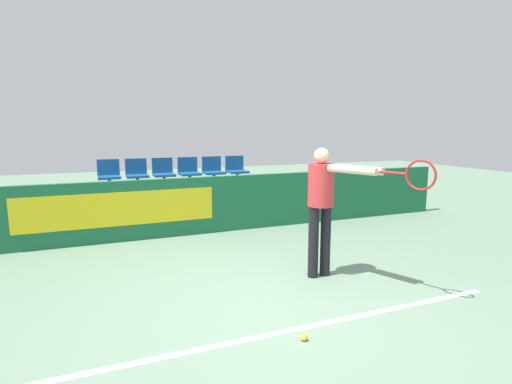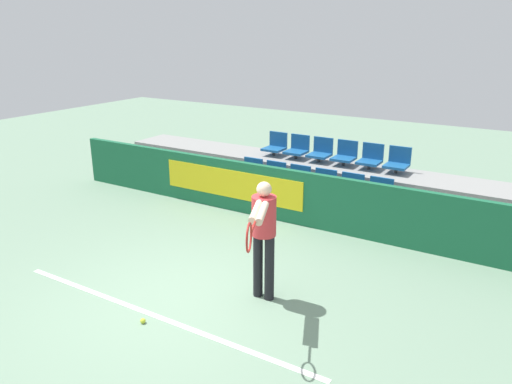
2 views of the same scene
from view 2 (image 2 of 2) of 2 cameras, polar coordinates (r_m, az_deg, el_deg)
name	(u,v)px [view 2 (image 2 of 2)]	position (r m, az deg, el deg)	size (l,w,h in m)	color
ground_plane	(179,299)	(6.96, -8.74, -12.04)	(30.00, 30.00, 0.00)	gray
court_baseline	(155,316)	(6.66, -11.42, -13.69)	(4.81, 0.08, 0.01)	white
barrier_wall	(291,196)	(9.27, 4.02, -0.50)	(10.63, 0.14, 1.02)	#19603D
bleacher_tier_front	(306,204)	(9.90, 5.79, -1.33)	(10.23, 1.08, 0.37)	gray
bleacher_tier_middle	(329,181)	(10.78, 8.33, 1.26)	(10.23, 1.08, 0.74)	gray
stadium_chair_0	(250,173)	(10.52, -0.67, 2.23)	(0.44, 0.45, 0.50)	#333333
stadium_chair_1	(273,177)	(10.24, 1.97, 1.78)	(0.44, 0.45, 0.50)	#333333
stadium_chair_2	(297,181)	(10.00, 4.75, 1.30)	(0.44, 0.45, 0.50)	#333333
stadium_chair_3	(323,185)	(9.77, 7.66, 0.80)	(0.44, 0.45, 0.50)	#333333
stadium_chair_4	(350,190)	(9.58, 10.69, 0.27)	(0.44, 0.45, 0.50)	#333333
stadium_chair_5	(379,194)	(9.41, 13.85, -0.28)	(0.44, 0.45, 0.50)	#333333
stadium_chair_6	(275,146)	(11.33, 2.24, 5.32)	(0.44, 0.45, 0.50)	#333333
stadium_chair_7	(297,149)	(11.08, 4.76, 4.97)	(0.44, 0.45, 0.50)	#333333
stadium_chair_8	(321,152)	(10.85, 7.39, 4.60)	(0.44, 0.45, 0.50)	#333333
stadium_chair_9	(345,155)	(10.64, 10.12, 4.19)	(0.44, 0.45, 0.50)	#333333
stadium_chair_10	(371,158)	(10.46, 12.96, 3.77)	(0.44, 0.45, 0.50)	#333333
stadium_chair_11	(398,162)	(10.31, 15.88, 3.32)	(0.44, 0.45, 0.50)	#333333
tennis_player	(263,230)	(6.43, 0.82, -4.31)	(0.72, 1.44, 1.64)	black
tennis_ball	(143,321)	(6.54, -12.80, -14.16)	(0.07, 0.07, 0.07)	#CCDB33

